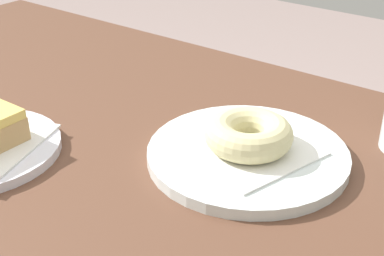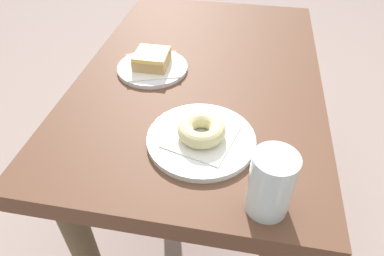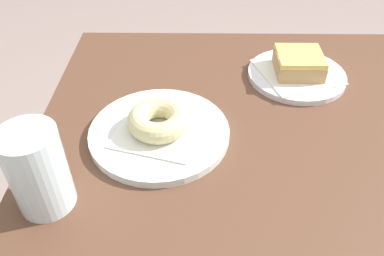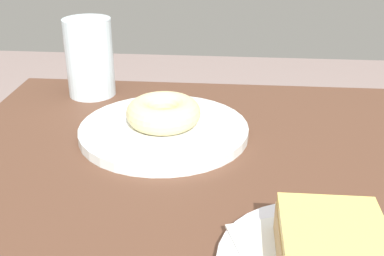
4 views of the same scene
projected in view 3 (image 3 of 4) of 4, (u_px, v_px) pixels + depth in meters
name	position (u px, v px, depth m)	size (l,w,h in m)	color
table	(310.00, 164.00, 0.78)	(1.02, 0.67, 0.70)	brown
plate_glazed_square	(296.00, 75.00, 0.80)	(0.20, 0.20, 0.01)	white
napkin_glazed_square	(297.00, 72.00, 0.80)	(0.15, 0.15, 0.00)	white
donut_glazed_square	(299.00, 63.00, 0.78)	(0.09, 0.09, 0.04)	tan
plate_sugar_ring	(159.00, 132.00, 0.66)	(0.24, 0.24, 0.01)	white
napkin_sugar_ring	(159.00, 129.00, 0.66)	(0.14, 0.14, 0.00)	white
donut_sugar_ring	(159.00, 120.00, 0.65)	(0.10, 0.10, 0.04)	beige
water_glass	(38.00, 170.00, 0.52)	(0.08, 0.08, 0.13)	silver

